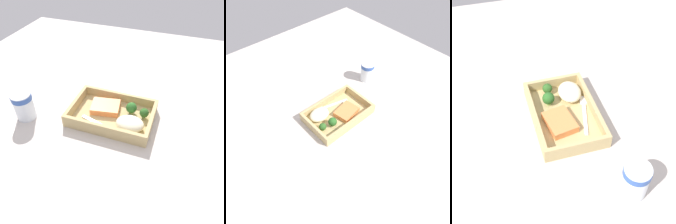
% 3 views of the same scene
% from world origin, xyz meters
% --- Properties ---
extents(ground_plane, '(1.60, 1.60, 0.02)m').
position_xyz_m(ground_plane, '(0.00, 0.00, -0.01)').
color(ground_plane, '#BDB4AC').
extents(takeout_tray, '(0.28, 0.19, 0.01)m').
position_xyz_m(takeout_tray, '(0.00, 0.00, 0.01)').
color(takeout_tray, tan).
rests_on(takeout_tray, ground_plane).
extents(tray_rim, '(0.28, 0.19, 0.03)m').
position_xyz_m(tray_rim, '(0.00, 0.00, 0.03)').
color(tray_rim, tan).
rests_on(tray_rim, takeout_tray).
extents(salmon_fillet, '(0.11, 0.09, 0.02)m').
position_xyz_m(salmon_fillet, '(-0.03, 0.02, 0.02)').
color(salmon_fillet, '#EE8547').
rests_on(salmon_fillet, takeout_tray).
extents(mashed_potatoes, '(0.09, 0.07, 0.04)m').
position_xyz_m(mashed_potatoes, '(0.07, -0.04, 0.03)').
color(mashed_potatoes, '#EEE5C1').
rests_on(mashed_potatoes, takeout_tray).
extents(broccoli_floret_1, '(0.03, 0.03, 0.04)m').
position_xyz_m(broccoli_floret_1, '(0.11, 0.02, 0.03)').
color(broccoli_floret_1, '#7E9B58').
rests_on(broccoli_floret_1, takeout_tray).
extents(broccoli_floret_2, '(0.04, 0.04, 0.04)m').
position_xyz_m(broccoli_floret_2, '(0.06, 0.03, 0.04)').
color(broccoli_floret_2, '#81A052').
rests_on(broccoli_floret_2, takeout_tray).
extents(fork, '(0.16, 0.06, 0.00)m').
position_xyz_m(fork, '(-0.01, -0.06, 0.01)').
color(fork, silver).
rests_on(fork, takeout_tray).
extents(paper_cup, '(0.07, 0.07, 0.10)m').
position_xyz_m(paper_cup, '(-0.28, -0.09, 0.06)').
color(paper_cup, white).
rests_on(paper_cup, ground_plane).
extents(receipt_slip, '(0.12, 0.14, 0.00)m').
position_xyz_m(receipt_slip, '(0.01, 0.18, 0.00)').
color(receipt_slip, white).
rests_on(receipt_slip, ground_plane).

